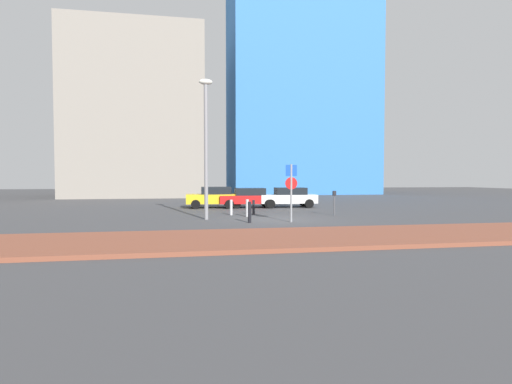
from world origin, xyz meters
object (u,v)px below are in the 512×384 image
at_px(parked_car_yellow, 216,197).
at_px(parked_car_white, 288,197).
at_px(parking_meter, 334,199).
at_px(traffic_bollard_mid, 231,207).
at_px(traffic_bollard_far, 254,208).
at_px(traffic_bollard_near, 247,208).
at_px(street_lamp, 206,138).
at_px(traffic_bollard_edge, 250,212).
at_px(parked_car_red, 248,197).
at_px(parking_sign_post, 291,186).

distance_m(parked_car_yellow, parked_car_white, 5.36).
relative_size(parking_meter, traffic_bollard_mid, 1.58).
bearing_deg(traffic_bollard_far, traffic_bollard_near, -119.89).
distance_m(parking_meter, traffic_bollard_mid, 6.02).
xyz_separation_m(street_lamp, traffic_bollard_mid, (1.53, 2.12, -3.82)).
bearing_deg(parked_car_yellow, parked_car_white, -5.36).
bearing_deg(traffic_bollard_far, traffic_bollard_edge, -102.38).
xyz_separation_m(parked_car_white, traffic_bollard_far, (-3.50, -5.37, -0.33)).
distance_m(parked_car_white, parking_meter, 6.39).
bearing_deg(parking_meter, traffic_bollard_far, 168.70).
bearing_deg(parked_car_red, parking_meter, -58.08).
bearing_deg(parked_car_yellow, traffic_bollard_mid, -84.55).
bearing_deg(traffic_bollard_near, parking_meter, -0.42).
relative_size(parked_car_red, traffic_bollard_near, 4.32).
xyz_separation_m(traffic_bollard_near, traffic_bollard_mid, (-0.78, 1.11, -0.04)).
height_order(parked_car_red, traffic_bollard_edge, parked_car_red).
distance_m(parked_car_white, traffic_bollard_near, 7.44).
bearing_deg(traffic_bollard_edge, parked_car_yellow, 96.06).
bearing_deg(traffic_bollard_mid, parked_car_yellow, 95.45).
height_order(parking_sign_post, street_lamp, street_lamp).
distance_m(parked_car_white, traffic_bollard_edge, 10.06).
bearing_deg(traffic_bollard_far, parking_sign_post, -71.62).
bearing_deg(parked_car_red, traffic_bollard_edge, -98.33).
xyz_separation_m(parked_car_yellow, parking_sign_post, (3.08, -9.64, 1.00)).
bearing_deg(parked_car_red, parking_sign_post, -85.70).
height_order(parked_car_red, parking_meter, parked_car_red).
bearing_deg(parked_car_white, parked_car_red, 175.81).
height_order(parking_sign_post, parking_meter, parking_sign_post).
xyz_separation_m(street_lamp, traffic_bollard_edge, (2.01, -1.81, -3.75)).
xyz_separation_m(parked_car_red, parking_meter, (4.06, -6.51, 0.17)).
height_order(traffic_bollard_near, traffic_bollard_mid, traffic_bollard_near).
relative_size(street_lamp, traffic_bollard_near, 7.47).
bearing_deg(parked_car_white, traffic_bollard_edge, -115.43).
height_order(parked_car_red, street_lamp, street_lamp).
bearing_deg(parking_meter, traffic_bollard_edge, -152.79).
distance_m(parked_car_red, parked_car_white, 2.96).
distance_m(parked_car_white, traffic_bollard_far, 6.42).
relative_size(street_lamp, traffic_bollard_edge, 7.10).
bearing_deg(traffic_bollard_near, traffic_bollard_mid, 125.19).
height_order(parking_meter, traffic_bollard_far, parking_meter).
xyz_separation_m(parked_car_red, street_lamp, (-3.37, -7.48, 3.51)).
xyz_separation_m(traffic_bollard_far, traffic_bollard_edge, (-0.81, -3.70, 0.07)).
height_order(traffic_bollard_near, traffic_bollard_far, traffic_bollard_near).
height_order(parking_meter, street_lamp, street_lamp).
distance_m(parked_car_red, parking_sign_post, 9.44).
bearing_deg(traffic_bollard_near, parking_sign_post, -58.62).
xyz_separation_m(parked_car_red, parking_sign_post, (0.70, -9.35, 1.03)).
distance_m(traffic_bollard_far, traffic_bollard_edge, 3.79).
relative_size(traffic_bollard_near, traffic_bollard_mid, 1.08).
distance_m(parked_car_red, parking_meter, 7.67).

